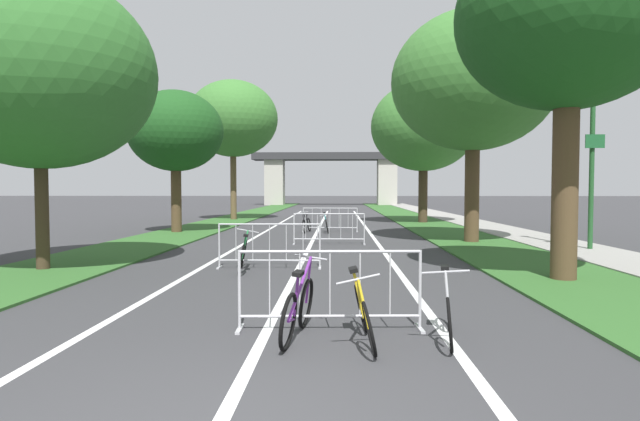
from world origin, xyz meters
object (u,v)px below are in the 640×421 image
at_px(tree_right_oak_near, 473,82).
at_px(lamppost_with_sign, 593,129).
at_px(tree_right_oak_mid, 568,17).
at_px(crowd_barrier_fourth, 330,220).
at_px(crowd_barrier_nearest, 330,290).
at_px(bicycle_silver_2, 448,310).
at_px(tree_left_pine_far, 175,132).
at_px(crowd_barrier_second, 269,246).
at_px(tree_right_pine_near, 423,127).
at_px(bicycle_yellow_4, 364,314).
at_px(crowd_barrier_third, 329,229).
at_px(bicycle_purple_1, 298,309).
at_px(bicycle_teal_0, 327,225).
at_px(tree_left_maple_mid, 39,72).
at_px(bicycle_black_3, 307,225).
at_px(tree_left_cypress_far, 233,119).
at_px(bicycle_green_5, 243,255).

distance_m(tree_right_oak_near, lamppost_with_sign, 4.17).
height_order(tree_right_oak_mid, crowd_barrier_fourth, tree_right_oak_mid).
height_order(tree_right_oak_mid, crowd_barrier_nearest, tree_right_oak_mid).
bearing_deg(tree_right_oak_mid, bicycle_silver_2, -127.87).
bearing_deg(tree_left_pine_far, crowd_barrier_second, -60.85).
relative_size(tree_right_pine_near, bicycle_yellow_4, 4.89).
relative_size(crowd_barrier_third, bicycle_purple_1, 1.48).
bearing_deg(bicycle_teal_0, tree_right_oak_mid, 112.20).
distance_m(crowd_barrier_nearest, bicycle_teal_0, 15.05).
distance_m(tree_right_oak_near, tree_right_pine_near, 10.41).
xyz_separation_m(crowd_barrier_second, bicycle_silver_2, (2.96, -5.57, -0.16)).
distance_m(tree_left_maple_mid, crowd_barrier_second, 6.45).
xyz_separation_m(lamppost_with_sign, crowd_barrier_fourth, (-7.86, 6.82, -3.10)).
bearing_deg(tree_right_oak_near, tree_right_pine_near, 89.68).
relative_size(crowd_barrier_second, bicycle_silver_2, 1.54).
height_order(tree_right_pine_near, bicycle_teal_0, tree_right_pine_near).
distance_m(tree_right_oak_near, bicycle_purple_1, 13.54).
xyz_separation_m(bicycle_teal_0, bicycle_purple_1, (0.00, -15.45, 0.03)).
bearing_deg(crowd_barrier_third, bicycle_teal_0, 92.31).
height_order(tree_right_oak_mid, bicycle_black_3, tree_right_oak_mid).
bearing_deg(lamppost_with_sign, tree_right_pine_near, 102.58).
height_order(tree_right_pine_near, crowd_barrier_fourth, tree_right_pine_near).
relative_size(tree_left_pine_far, tree_right_oak_mid, 0.84).
height_order(crowd_barrier_second, crowd_barrier_fourth, same).
height_order(lamppost_with_sign, bicycle_teal_0, lamppost_with_sign).
height_order(tree_left_pine_far, bicycle_teal_0, tree_left_pine_far).
xyz_separation_m(tree_left_cypress_far, tree_right_oak_near, (10.97, -12.84, -0.58)).
xyz_separation_m(bicycle_purple_1, bicycle_yellow_4, (0.80, -0.18, -0.01)).
relative_size(tree_left_pine_far, crowd_barrier_fourth, 2.47).
xyz_separation_m(tree_left_maple_mid, tree_right_oak_mid, (11.20, -0.89, 0.78)).
xyz_separation_m(bicycle_purple_1, bicycle_green_5, (-1.65, 5.09, 0.00)).
height_order(tree_left_pine_far, bicycle_purple_1, tree_left_pine_far).
distance_m(tree_left_pine_far, tree_right_pine_near, 13.44).
relative_size(crowd_barrier_nearest, crowd_barrier_second, 1.00).
height_order(crowd_barrier_fourth, bicycle_teal_0, crowd_barrier_fourth).
relative_size(tree_right_oak_near, crowd_barrier_second, 3.26).
bearing_deg(crowd_barrier_nearest, bicycle_black_3, 94.75).
xyz_separation_m(lamppost_with_sign, crowd_barrier_third, (-7.82, 1.65, -3.10)).
height_order(crowd_barrier_second, crowd_barrier_third, same).
relative_size(tree_right_oak_near, bicycle_purple_1, 4.85).
xyz_separation_m(bicycle_black_3, bicycle_yellow_4, (1.66, -15.58, 0.01)).
bearing_deg(crowd_barrier_third, tree_right_pine_near, 65.82).
bearing_deg(bicycle_teal_0, bicycle_green_5, 79.30).
relative_size(lamppost_with_sign, bicycle_green_5, 3.55).
relative_size(tree_right_oak_mid, tree_right_pine_near, 0.92).
bearing_deg(crowd_barrier_third, bicycle_black_3, 102.69).
bearing_deg(crowd_barrier_nearest, crowd_barrier_fourth, 90.91).
relative_size(tree_right_oak_near, lamppost_with_sign, 1.28).
xyz_separation_m(lamppost_with_sign, bicycle_silver_2, (-6.16, -9.09, -3.26)).
height_order(tree_right_oak_mid, tree_right_oak_near, tree_right_oak_near).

